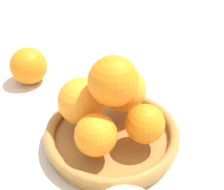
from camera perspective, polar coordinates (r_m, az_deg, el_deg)
The scene contains 4 objects.
ground_plane at distance 0.57m, azimuth -0.00°, elevation -8.57°, with size 4.00×4.00×0.00m, color beige.
fruit_bowl at distance 0.55m, azimuth -0.00°, elevation -7.29°, with size 0.24×0.24×0.03m.
orange_pile at distance 0.51m, azimuth -0.51°, elevation -1.03°, with size 0.16×0.16×0.14m.
stray_orange at distance 0.72m, azimuth -15.00°, elevation 5.17°, with size 0.08×0.08×0.08m, color orange.
Camera 1 is at (-0.16, -0.37, 0.40)m, focal length 50.00 mm.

